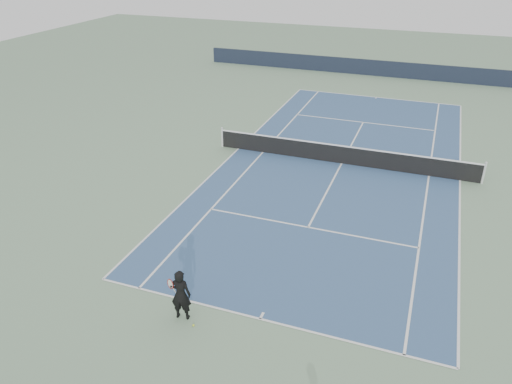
% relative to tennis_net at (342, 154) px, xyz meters
% --- Properties ---
extents(ground, '(80.00, 80.00, 0.00)m').
position_rel_tennis_net_xyz_m(ground, '(0.00, 0.00, -0.50)').
color(ground, gray).
extents(court_surface, '(10.97, 23.77, 0.01)m').
position_rel_tennis_net_xyz_m(court_surface, '(0.00, 0.00, -0.50)').
color(court_surface, '#34537C').
rests_on(court_surface, ground).
extents(tennis_net, '(12.90, 0.10, 1.07)m').
position_rel_tennis_net_xyz_m(tennis_net, '(0.00, 0.00, 0.00)').
color(tennis_net, silver).
rests_on(tennis_net, ground).
extents(windscreen_far, '(30.00, 0.25, 1.20)m').
position_rel_tennis_net_xyz_m(windscreen_far, '(0.00, 17.88, 0.10)').
color(windscreen_far, black).
rests_on(windscreen_far, ground).
extents(tennis_player, '(0.80, 0.56, 1.66)m').
position_rel_tennis_net_xyz_m(tennis_player, '(-2.19, -12.58, 0.33)').
color(tennis_player, black).
rests_on(tennis_player, ground).
extents(tennis_ball, '(0.07, 0.07, 0.07)m').
position_rel_tennis_net_xyz_m(tennis_ball, '(-1.71, -12.82, -0.47)').
color(tennis_ball, '#CAD92C').
rests_on(tennis_ball, ground).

